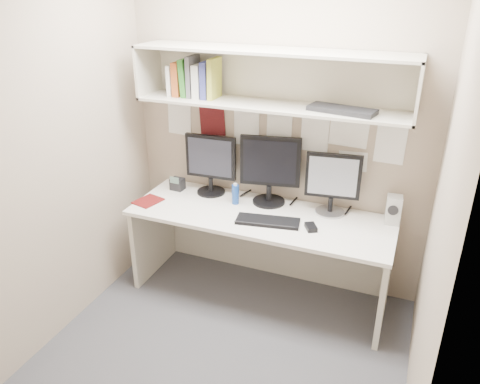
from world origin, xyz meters
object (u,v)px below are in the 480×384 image
at_px(keyboard, 268,221).
at_px(speaker, 393,210).
at_px(monitor_right, 333,181).
at_px(desk_phone, 177,184).
at_px(desk, 260,254).
at_px(monitor_left, 211,162).
at_px(monitor_center, 270,168).
at_px(maroon_notebook, 148,201).

relative_size(keyboard, speaker, 2.18).
height_order(monitor_right, keyboard, monitor_right).
bearing_deg(desk_phone, desk, -8.46).
xyz_separation_m(desk, desk_phone, (-0.80, 0.16, 0.41)).
xyz_separation_m(desk, keyboard, (0.10, -0.11, 0.38)).
xyz_separation_m(desk, monitor_right, (0.49, 0.22, 0.62)).
distance_m(monitor_left, monitor_center, 0.51).
bearing_deg(speaker, monitor_left, 174.83).
height_order(desk, monitor_left, monitor_left).
distance_m(maroon_notebook, desk_phone, 0.32).
relative_size(speaker, maroon_notebook, 1.01).
relative_size(keyboard, maroon_notebook, 2.20).
distance_m(desk, monitor_center, 0.69).
height_order(monitor_left, desk_phone, monitor_left).
xyz_separation_m(monitor_left, monitor_right, (1.00, 0.00, -0.01)).
distance_m(monitor_right, desk_phone, 1.31).
bearing_deg(monitor_center, keyboard, -83.45).
xyz_separation_m(monitor_center, speaker, (0.95, 0.00, -0.18)).
height_order(desk, monitor_center, monitor_center).
bearing_deg(monitor_right, desk_phone, 174.86).
distance_m(desk, desk_phone, 0.92).
height_order(monitor_right, speaker, monitor_right).
bearing_deg(monitor_right, speaker, -7.46).
bearing_deg(desk_phone, monitor_center, 7.02).
bearing_deg(monitor_center, monitor_right, -10.43).
xyz_separation_m(monitor_center, maroon_notebook, (-0.90, -0.36, -0.29)).
distance_m(speaker, maroon_notebook, 1.88).
distance_m(monitor_center, desk_phone, 0.84).
relative_size(maroon_notebook, desk_phone, 1.62).
bearing_deg(desk_phone, keyboard, -14.11).
bearing_deg(keyboard, monitor_center, 97.43).
relative_size(desk, keyboard, 4.32).
xyz_separation_m(monitor_left, desk_phone, (-0.29, -0.06, -0.22)).
bearing_deg(desk, monitor_left, 156.86).
bearing_deg(monitor_right, monitor_center, 172.44).
bearing_deg(desk, speaker, 13.18).
relative_size(keyboard, desk_phone, 3.56).
height_order(speaker, maroon_notebook, speaker).
relative_size(monitor_left, monitor_right, 1.04).
bearing_deg(maroon_notebook, monitor_right, 28.25).
bearing_deg(monitor_left, speaker, -2.75).
xyz_separation_m(keyboard, maroon_notebook, (-1.00, -0.02, -0.01)).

